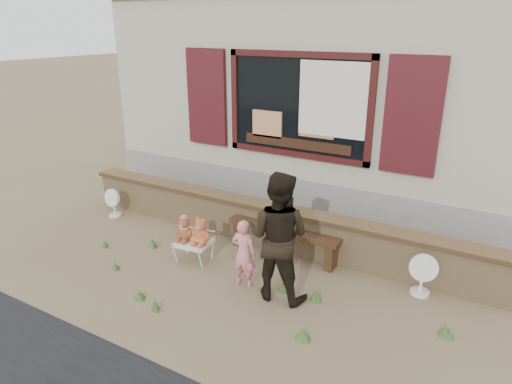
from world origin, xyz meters
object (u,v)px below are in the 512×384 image
Objects in this scene: bench at (285,234)px; folding_chair at (194,243)px; teddy_bear_right at (201,230)px; adult at (278,237)px; teddy_bear_left at (185,228)px; child at (244,253)px.

bench is 1.36m from folding_chair.
bench is 4.30× the size of teddy_bear_right.
teddy_bear_right is (-0.93, -0.82, 0.18)m from bench.
bench is at bearing -72.09° from adult.
teddy_bear_left is 0.93× the size of teddy_bear_right.
teddy_bear_right is at bearing 0.00° from teddy_bear_left.
teddy_bear_left is 0.23× the size of adult.
teddy_bear_left is at bearing -143.17° from bench.
teddy_bear_right is at bearing -19.14° from child.
bench reaches higher than folding_chair.
teddy_bear_left is (-1.21, -0.86, 0.16)m from bench.
bench is at bearing 34.17° from teddy_bear_right.
teddy_bear_left is 0.41× the size of child.
bench is 1.25m from teddy_bear_right.
teddy_bear_right is 1.41m from adult.
teddy_bear_left is at bearing 180.00° from teddy_bear_right.
adult reaches higher than teddy_bear_right.
bench is at bearing 28.06° from teddy_bear_left.
child is (0.85, -0.23, -0.04)m from teddy_bear_right.
folding_chair is 1.31× the size of teddy_bear_right.
teddy_bear_right is 0.25× the size of adult.
folding_chair is 0.27m from teddy_bear_right.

